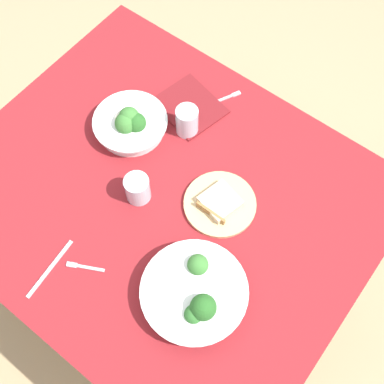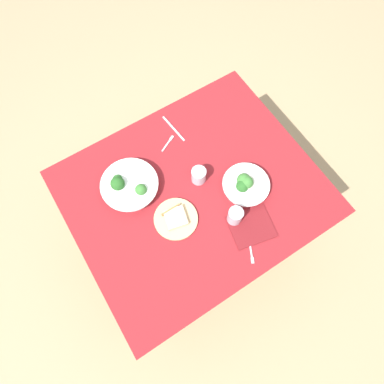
{
  "view_description": "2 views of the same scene",
  "coord_description": "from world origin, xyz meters",
  "px_view_note": "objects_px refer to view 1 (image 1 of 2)",
  "views": [
    {
      "loc": [
        0.45,
        -0.45,
        1.99
      ],
      "look_at": [
        0.07,
        0.04,
        0.77
      ],
      "focal_mm": 47.05,
      "sensor_mm": 36.0,
      "label": 1
    },
    {
      "loc": [
        0.33,
        0.5,
        2.2
      ],
      "look_at": [
        0.02,
        0.01,
        0.77
      ],
      "focal_mm": 31.33,
      "sensor_mm": 36.0,
      "label": 2
    }
  ],
  "objects_px": {
    "broccoli_bowl_near": "(195,294)",
    "bread_side_plate": "(220,203)",
    "broccoli_bowl_far": "(130,124)",
    "water_glass_side": "(187,121)",
    "fork_by_far_bowl": "(84,267)",
    "napkin_folded_upper": "(189,106)",
    "table_knife_left": "(50,269)",
    "fork_by_near_bowl": "(226,98)",
    "water_glass_center": "(138,189)"
  },
  "relations": [
    {
      "from": "fork_by_far_bowl",
      "to": "table_knife_left",
      "type": "bearing_deg",
      "value": 13.43
    },
    {
      "from": "water_glass_side",
      "to": "fork_by_far_bowl",
      "type": "relative_size",
      "value": 0.98
    },
    {
      "from": "water_glass_center",
      "to": "table_knife_left",
      "type": "height_order",
      "value": "water_glass_center"
    },
    {
      "from": "bread_side_plate",
      "to": "napkin_folded_upper",
      "type": "height_order",
      "value": "bread_side_plate"
    },
    {
      "from": "broccoli_bowl_far",
      "to": "water_glass_side",
      "type": "height_order",
      "value": "water_glass_side"
    },
    {
      "from": "fork_by_near_bowl",
      "to": "napkin_folded_upper",
      "type": "distance_m",
      "value": 0.12
    },
    {
      "from": "water_glass_center",
      "to": "fork_by_far_bowl",
      "type": "xyz_separation_m",
      "value": [
        0.02,
        -0.25,
        -0.04
      ]
    },
    {
      "from": "broccoli_bowl_far",
      "to": "broccoli_bowl_near",
      "type": "xyz_separation_m",
      "value": [
        0.46,
        -0.29,
        -0.0
      ]
    },
    {
      "from": "fork_by_far_bowl",
      "to": "fork_by_near_bowl",
      "type": "bearing_deg",
      "value": -115.07
    },
    {
      "from": "bread_side_plate",
      "to": "napkin_folded_upper",
      "type": "xyz_separation_m",
      "value": [
        -0.27,
        0.21,
        -0.01
      ]
    },
    {
      "from": "broccoli_bowl_far",
      "to": "water_glass_side",
      "type": "relative_size",
      "value": 2.35
    },
    {
      "from": "broccoli_bowl_near",
      "to": "water_glass_center",
      "type": "distance_m",
      "value": 0.33
    },
    {
      "from": "broccoli_bowl_far",
      "to": "fork_by_near_bowl",
      "type": "height_order",
      "value": "broccoli_bowl_far"
    },
    {
      "from": "water_glass_side",
      "to": "table_knife_left",
      "type": "xyz_separation_m",
      "value": [
        -0.02,
        -0.56,
        -0.05
      ]
    },
    {
      "from": "fork_by_near_bowl",
      "to": "broccoli_bowl_near",
      "type": "bearing_deg",
      "value": -124.81
    },
    {
      "from": "broccoli_bowl_far",
      "to": "napkin_folded_upper",
      "type": "relative_size",
      "value": 1.15
    },
    {
      "from": "broccoli_bowl_far",
      "to": "fork_by_near_bowl",
      "type": "xyz_separation_m",
      "value": [
        0.16,
        0.27,
        -0.03
      ]
    },
    {
      "from": "broccoli_bowl_near",
      "to": "fork_by_far_bowl",
      "type": "relative_size",
      "value": 2.82
    },
    {
      "from": "water_glass_side",
      "to": "napkin_folded_upper",
      "type": "xyz_separation_m",
      "value": [
        -0.05,
        0.07,
        -0.04
      ]
    },
    {
      "from": "water_glass_center",
      "to": "table_knife_left",
      "type": "bearing_deg",
      "value": -98.36
    },
    {
      "from": "water_glass_side",
      "to": "table_knife_left",
      "type": "height_order",
      "value": "water_glass_side"
    },
    {
      "from": "water_glass_side",
      "to": "napkin_folded_upper",
      "type": "height_order",
      "value": "water_glass_side"
    },
    {
      "from": "broccoli_bowl_near",
      "to": "fork_by_near_bowl",
      "type": "xyz_separation_m",
      "value": [
        -0.3,
        0.56,
        -0.03
      ]
    },
    {
      "from": "fork_by_far_bowl",
      "to": "fork_by_near_bowl",
      "type": "relative_size",
      "value": 0.93
    },
    {
      "from": "fork_by_far_bowl",
      "to": "table_knife_left",
      "type": "xyz_separation_m",
      "value": [
        -0.07,
        -0.06,
        -0.0
      ]
    },
    {
      "from": "fork_by_near_bowl",
      "to": "table_knife_left",
      "type": "bearing_deg",
      "value": -156.7
    },
    {
      "from": "water_glass_side",
      "to": "fork_by_near_bowl",
      "type": "relative_size",
      "value": 0.91
    },
    {
      "from": "bread_side_plate",
      "to": "water_glass_center",
      "type": "distance_m",
      "value": 0.23
    },
    {
      "from": "broccoli_bowl_far",
      "to": "bread_side_plate",
      "type": "relative_size",
      "value": 1.1
    },
    {
      "from": "water_glass_center",
      "to": "fork_by_near_bowl",
      "type": "bearing_deg",
      "value": 90.42
    },
    {
      "from": "table_knife_left",
      "to": "broccoli_bowl_far",
      "type": "bearing_deg",
      "value": 8.39
    },
    {
      "from": "fork_by_far_bowl",
      "to": "napkin_folded_upper",
      "type": "bearing_deg",
      "value": -107.79
    },
    {
      "from": "napkin_folded_upper",
      "to": "fork_by_near_bowl",
      "type": "bearing_deg",
      "value": 53.48
    },
    {
      "from": "broccoli_bowl_near",
      "to": "fork_by_far_bowl",
      "type": "height_order",
      "value": "broccoli_bowl_near"
    },
    {
      "from": "broccoli_bowl_near",
      "to": "bread_side_plate",
      "type": "xyz_separation_m",
      "value": [
        -0.1,
        0.25,
        -0.02
      ]
    },
    {
      "from": "napkin_folded_upper",
      "to": "fork_by_far_bowl",
      "type": "bearing_deg",
      "value": -80.64
    },
    {
      "from": "bread_side_plate",
      "to": "water_glass_center",
      "type": "relative_size",
      "value": 2.42
    },
    {
      "from": "water_glass_side",
      "to": "fork_by_far_bowl",
      "type": "height_order",
      "value": "water_glass_side"
    },
    {
      "from": "fork_by_near_bowl",
      "to": "table_knife_left",
      "type": "distance_m",
      "value": 0.73
    },
    {
      "from": "water_glass_side",
      "to": "broccoli_bowl_far",
      "type": "bearing_deg",
      "value": -142.39
    },
    {
      "from": "broccoli_bowl_near",
      "to": "napkin_folded_upper",
      "type": "xyz_separation_m",
      "value": [
        -0.38,
        0.46,
        -0.03
      ]
    },
    {
      "from": "bread_side_plate",
      "to": "fork_by_near_bowl",
      "type": "bearing_deg",
      "value": 122.97
    },
    {
      "from": "water_glass_center",
      "to": "bread_side_plate",
      "type": "bearing_deg",
      "value": 29.92
    },
    {
      "from": "broccoli_bowl_near",
      "to": "napkin_folded_upper",
      "type": "height_order",
      "value": "broccoli_bowl_near"
    },
    {
      "from": "broccoli_bowl_far",
      "to": "water_glass_side",
      "type": "xyz_separation_m",
      "value": [
        0.13,
        0.1,
        0.01
      ]
    },
    {
      "from": "broccoli_bowl_far",
      "to": "bread_side_plate",
      "type": "bearing_deg",
      "value": -6.5
    },
    {
      "from": "bread_side_plate",
      "to": "fork_by_near_bowl",
      "type": "distance_m",
      "value": 0.37
    },
    {
      "from": "broccoli_bowl_near",
      "to": "fork_by_near_bowl",
      "type": "bearing_deg",
      "value": 118.6
    },
    {
      "from": "fork_by_near_bowl",
      "to": "broccoli_bowl_far",
      "type": "bearing_deg",
      "value": 176.37
    },
    {
      "from": "bread_side_plate",
      "to": "table_knife_left",
      "type": "relative_size",
      "value": 1.11
    }
  ]
}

